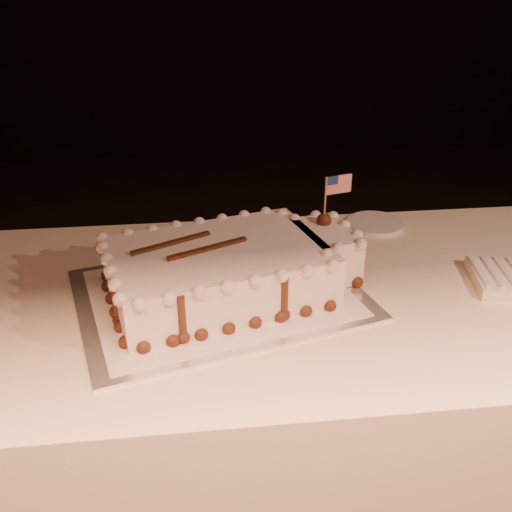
{
  "coord_description": "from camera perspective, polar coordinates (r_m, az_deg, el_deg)",
  "views": [
    {
      "loc": [
        -0.33,
        -0.46,
        1.39
      ],
      "look_at": [
        -0.21,
        0.6,
        0.84
      ],
      "focal_mm": 40.0,
      "sensor_mm": 36.0,
      "label": 1
    }
  ],
  "objects": [
    {
      "name": "sheet_cake",
      "position": [
        1.21,
        -2.39,
        -1.2
      ],
      "size": [
        0.58,
        0.41,
        0.22
      ],
      "color": "white",
      "rests_on": "doily"
    },
    {
      "name": "doily",
      "position": [
        1.23,
        -3.71,
        -3.65
      ],
      "size": [
        0.61,
        0.52,
        0.0
      ],
      "primitive_type": "cube",
      "rotation": [
        0.0,
        0.0,
        0.26
      ],
      "color": "white",
      "rests_on": "cake_board"
    },
    {
      "name": "banquet_table",
      "position": [
        1.51,
        8.22,
        -15.45
      ],
      "size": [
        2.4,
        0.8,
        0.75
      ],
      "primitive_type": "cube",
      "color": "#FFE4C5",
      "rests_on": "ground"
    },
    {
      "name": "cake_board",
      "position": [
        1.23,
        -3.7,
        -3.85
      ],
      "size": [
        0.68,
        0.58,
        0.01
      ],
      "primitive_type": "cube",
      "rotation": [
        0.0,
        0.0,
        0.26
      ],
      "color": "white",
      "rests_on": "banquet_table"
    },
    {
      "name": "side_plate",
      "position": [
        1.59,
        11.83,
        3.19
      ],
      "size": [
        0.15,
        0.15,
        0.01
      ],
      "primitive_type": "cylinder",
      "color": "white",
      "rests_on": "banquet_table"
    }
  ]
}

